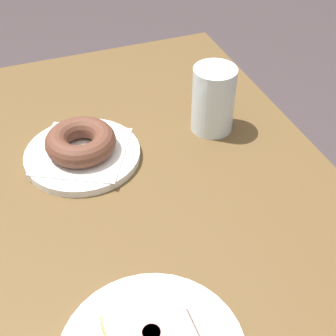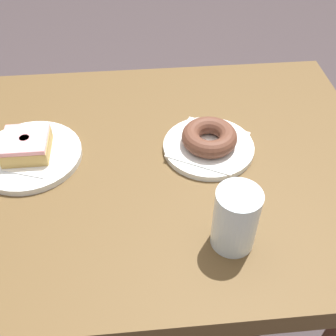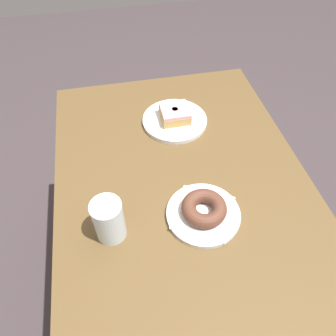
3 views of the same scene
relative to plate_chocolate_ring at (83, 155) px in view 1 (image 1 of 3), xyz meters
name	(u,v)px [view 1 (image 1 of 3)]	position (x,y,z in m)	size (l,w,h in m)	color
table	(125,257)	(0.14, 0.02, -0.12)	(1.03, 0.74, 0.75)	brown
plate_chocolate_ring	(83,155)	(0.00, 0.00, 0.00)	(0.20, 0.20, 0.01)	white
napkin_chocolate_ring	(82,151)	(0.00, 0.00, 0.01)	(0.15, 0.15, 0.00)	white
donut_chocolate_ring	(81,142)	(0.00, 0.00, 0.03)	(0.12, 0.12, 0.04)	brown
water_glass	(213,99)	(0.00, 0.25, 0.05)	(0.08, 0.08, 0.12)	silver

